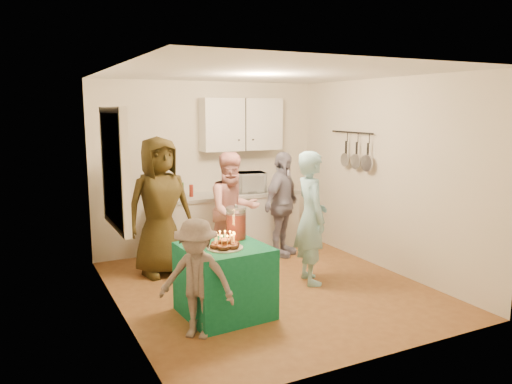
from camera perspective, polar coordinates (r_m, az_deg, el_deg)
name	(u,v)px	position (r m, az deg, el deg)	size (l,w,h in m)	color
floor	(269,287)	(6.31, 1.45, -10.84)	(4.00, 4.00, 0.00)	brown
ceiling	(270,73)	(5.92, 1.56, 13.45)	(4.00, 4.00, 0.00)	white
back_wall	(208,167)	(7.78, -5.45, 2.89)	(3.60, 3.60, 0.00)	silver
left_wall	(116,196)	(5.38, -15.66, -0.40)	(4.00, 4.00, 0.00)	silver
right_wall	(386,175)	(7.00, 14.62, 1.88)	(4.00, 4.00, 0.00)	silver
window_night	(113,169)	(5.64, -16.07, 2.60)	(0.04, 1.00, 1.20)	black
counter	(228,224)	(7.73, -3.16, -3.67)	(2.20, 0.58, 0.86)	white
countertop	(228,195)	(7.64, -3.19, -0.35)	(2.24, 0.62, 0.05)	beige
upper_cabinet	(242,124)	(7.79, -1.67, 7.73)	(1.30, 0.30, 0.80)	white
pot_rack	(350,150)	(7.46, 10.71, 4.79)	(0.12, 1.00, 0.60)	black
microwave	(247,182)	(7.74, -1.08, 1.13)	(0.55, 0.38, 0.31)	white
party_table	(225,280)	(5.42, -3.62, -10.04)	(0.85, 0.85, 0.76)	#0F633F
donut_cake	(225,240)	(5.19, -3.58, -5.50)	(0.38, 0.38, 0.18)	#381C0C
punch_jar	(236,224)	(5.55, -2.30, -3.65)	(0.22, 0.22, 0.34)	red
man_birthday	(311,218)	(6.31, 6.31, -2.93)	(0.61, 0.40, 1.68)	#9DD5E4
woman_back_left	(160,206)	(6.68, -10.94, -1.63)	(0.90, 0.59, 1.84)	brown
woman_back_center	(233,211)	(6.85, -2.62, -2.18)	(0.78, 0.61, 1.61)	#E07579
woman_back_right	(282,204)	(7.44, 2.98, -1.41)	(0.92, 0.38, 1.57)	#191139
child_near_left	(197,279)	(4.88, -6.79, -9.82)	(0.76, 0.44, 1.17)	#655751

